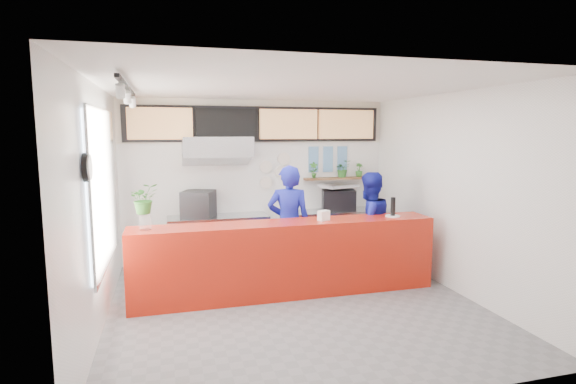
{
  "coord_description": "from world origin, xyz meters",
  "views": [
    {
      "loc": [
        -1.68,
        -5.82,
        2.41
      ],
      "look_at": [
        0.1,
        0.7,
        1.5
      ],
      "focal_mm": 28.0,
      "sensor_mm": 36.0,
      "label": 1
    }
  ],
  "objects_px": {
    "staff_center": "(289,224)",
    "espresso_machine": "(339,200)",
    "panini_oven": "(199,204)",
    "staff_right": "(369,225)",
    "pepper_mill": "(393,207)",
    "service_counter": "(287,258)"
  },
  "relations": [
    {
      "from": "pepper_mill",
      "to": "espresso_machine",
      "type": "bearing_deg",
      "value": 95.46
    },
    {
      "from": "panini_oven",
      "to": "espresso_machine",
      "type": "distance_m",
      "value": 2.67
    },
    {
      "from": "staff_center",
      "to": "pepper_mill",
      "type": "distance_m",
      "value": 1.65
    },
    {
      "from": "panini_oven",
      "to": "staff_center",
      "type": "height_order",
      "value": "staff_center"
    },
    {
      "from": "staff_center",
      "to": "espresso_machine",
      "type": "bearing_deg",
      "value": -119.92
    },
    {
      "from": "staff_right",
      "to": "pepper_mill",
      "type": "distance_m",
      "value": 0.64
    },
    {
      "from": "panini_oven",
      "to": "espresso_machine",
      "type": "height_order",
      "value": "panini_oven"
    },
    {
      "from": "staff_center",
      "to": "pepper_mill",
      "type": "height_order",
      "value": "staff_center"
    },
    {
      "from": "service_counter",
      "to": "espresso_machine",
      "type": "bearing_deg",
      "value": 49.73
    },
    {
      "from": "staff_center",
      "to": "service_counter",
      "type": "bearing_deg",
      "value": 88.98
    },
    {
      "from": "staff_center",
      "to": "staff_right",
      "type": "bearing_deg",
      "value": -167.07
    },
    {
      "from": "service_counter",
      "to": "panini_oven",
      "type": "xyz_separation_m",
      "value": [
        -1.14,
        1.8,
        0.59
      ]
    },
    {
      "from": "espresso_machine",
      "to": "staff_right",
      "type": "distance_m",
      "value": 1.36
    },
    {
      "from": "staff_right",
      "to": "pepper_mill",
      "type": "height_order",
      "value": "staff_right"
    },
    {
      "from": "panini_oven",
      "to": "espresso_machine",
      "type": "bearing_deg",
      "value": 21.22
    },
    {
      "from": "staff_right",
      "to": "pepper_mill",
      "type": "bearing_deg",
      "value": 95.99
    },
    {
      "from": "panini_oven",
      "to": "pepper_mill",
      "type": "height_order",
      "value": "pepper_mill"
    },
    {
      "from": "staff_right",
      "to": "panini_oven",
      "type": "bearing_deg",
      "value": -39.97
    },
    {
      "from": "espresso_machine",
      "to": "staff_right",
      "type": "bearing_deg",
      "value": -74.93
    },
    {
      "from": "panini_oven",
      "to": "espresso_machine",
      "type": "xyz_separation_m",
      "value": [
        2.67,
        0.0,
        -0.04
      ]
    },
    {
      "from": "espresso_machine",
      "to": "staff_right",
      "type": "xyz_separation_m",
      "value": [
        0.0,
        -1.34,
        -0.22
      ]
    },
    {
      "from": "staff_right",
      "to": "pepper_mill",
      "type": "relative_size",
      "value": 6.13
    }
  ]
}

